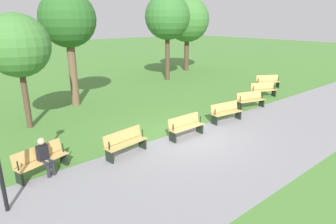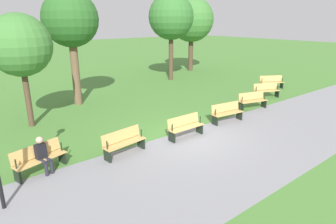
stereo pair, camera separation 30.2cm
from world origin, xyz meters
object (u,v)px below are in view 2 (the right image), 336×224
at_px(bench_1, 266,90).
at_px(bench_4, 185,126).
at_px(tree_2, 171,17).
at_px(bench_5, 124,142).
at_px(tree_0, 191,20).
at_px(bench_6, 39,158).
at_px(tree_1, 70,20).
at_px(bench_3, 227,112).
at_px(tree_3, 20,46).
at_px(bench_0, 271,82).
at_px(person_seated, 43,154).
at_px(bench_2, 252,100).

height_order(bench_1, bench_4, same).
relative_size(bench_1, tree_2, 0.26).
height_order(bench_5, tree_2, tree_2).
xyz_separation_m(bench_5, tree_0, (-14.24, -11.90, 4.18)).
distance_m(bench_5, bench_6, 2.80).
bearing_deg(bench_5, tree_2, -143.66).
height_order(bench_4, tree_1, tree_1).
relative_size(bench_3, bench_6, 0.99).
relative_size(bench_1, tree_0, 0.25).
distance_m(tree_1, tree_3, 3.89).
relative_size(bench_0, tree_3, 0.33).
height_order(bench_3, bench_6, same).
bearing_deg(bench_1, person_seated, 26.99).
relative_size(bench_1, bench_6, 0.99).
relative_size(bench_4, tree_2, 0.25).
height_order(bench_0, tree_0, tree_0).
bearing_deg(bench_0, tree_2, -32.26).
xyz_separation_m(bench_1, tree_2, (1.06, -8.11, 4.37)).
bearing_deg(tree_3, bench_0, 170.84).
bearing_deg(bench_3, bench_2, -161.15).
bearing_deg(tree_0, bench_0, 85.47).
bearing_deg(bench_3, bench_0, -153.63).
bearing_deg(tree_1, tree_3, 34.70).
bearing_deg(bench_3, tree_1, -51.65).
bearing_deg(tree_2, bench_0, 117.48).
height_order(bench_6, tree_1, tree_1).
bearing_deg(bench_2, bench_4, 22.65).
xyz_separation_m(bench_1, tree_0, (-3.24, -10.45, 4.18)).
relative_size(bench_0, bench_2, 0.97).
bearing_deg(bench_5, person_seated, -16.71).
bearing_deg(bench_1, bench_4, 33.98).
xyz_separation_m(bench_6, tree_1, (-3.99, -6.76, 4.15)).
relative_size(bench_3, tree_1, 0.27).
height_order(bench_3, bench_4, same).
height_order(tree_1, tree_3, tree_1).
bearing_deg(tree_3, bench_5, 109.60).
height_order(bench_1, tree_0, tree_0).
relative_size(bench_0, bench_4, 1.01).
xyz_separation_m(tree_1, tree_2, (-8.69, -2.26, 0.22)).
distance_m(bench_2, tree_2, 10.14).
bearing_deg(bench_2, bench_0, -142.29).
bearing_deg(bench_2, bench_6, 15.13).
height_order(bench_2, bench_5, same).
distance_m(bench_1, person_seated, 13.69).
relative_size(tree_1, tree_3, 1.25).
bearing_deg(tree_0, tree_2, 28.50).
bearing_deg(bench_6, person_seated, 112.62).
bearing_deg(bench_0, bench_3, 49.08).
bearing_deg(tree_0, tree_1, 19.47).
distance_m(bench_1, tree_3, 13.73).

